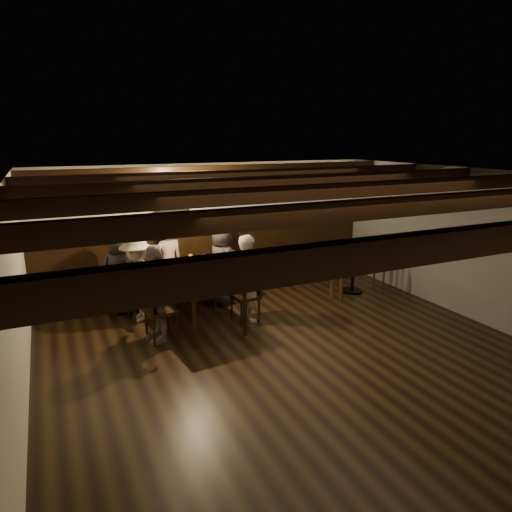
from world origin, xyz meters
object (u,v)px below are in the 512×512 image
person_left_near (137,279)px  person_bench_left (120,272)px  person_right_far (248,278)px  person_left_far (156,294)px  bar_stool_left (337,280)px  chair_left_far (160,321)px  high_top_table (354,260)px  dining_table (193,278)px  chair_left_near (141,302)px  bar_stool_right (379,273)px  chair_right_near (221,287)px  person_right_near (222,264)px  chair_right_far (246,304)px  person_bench_right (218,258)px  person_bench_centre (169,263)px

person_left_near → person_bench_left: bearing=-161.6°
person_right_far → person_left_near: bearing=59.0°
person_left_far → bar_stool_left: 3.38m
chair_left_far → high_top_table: size_ratio=0.97×
dining_table → chair_left_near: 0.94m
high_top_table → bar_stool_left: (-0.50, -0.21, -0.27)m
high_top_table → bar_stool_right: bearing=-17.3°
chair_left_near → chair_right_near: 1.44m
chair_left_near → person_right_near: bearing=90.0°
chair_left_near → high_top_table: (3.91, -0.32, 0.33)m
chair_right_far → chair_right_near: bearing=-0.1°
bar_stool_left → chair_right_far: bearing=-178.7°
dining_table → person_right_near: size_ratio=1.50×
person_left_far → bar_stool_right: 4.38m
person_bench_right → high_top_table: (2.35, -0.95, -0.08)m
chair_right_near → person_left_near: (-1.46, -0.16, 0.39)m
person_right_far → chair_right_far: bearing=90.0°
dining_table → person_right_far: bearing=-31.0°
chair_right_far → person_left_far: 1.54m
dining_table → bar_stool_right: size_ratio=2.21×
chair_right_near → bar_stool_right: bearing=-108.3°
dining_table → person_left_near: bearing=149.0°
person_left_near → person_left_far: size_ratio=0.96×
dining_table → person_bench_right: person_bench_right is taller
chair_left_far → person_bench_centre: bearing=154.4°
person_bench_left → chair_left_far: bearing=97.6°
person_bench_left → bar_stool_right: (4.64, -0.91, -0.35)m
chair_left_far → person_bench_right: person_bench_right is taller
chair_right_near → person_left_far: size_ratio=0.68×
person_bench_right → person_left_far: person_left_far is taller
chair_right_near → person_bench_right: bearing=-21.8°
chair_left_far → person_right_far: 1.53m
chair_left_near → person_bench_left: size_ratio=0.68×
chair_right_far → bar_stool_right: bearing=-91.1°
person_bench_centre → bar_stool_right: size_ratio=1.44×
chair_left_far → person_right_far: person_right_far is taller
dining_table → person_bench_centre: bearing=90.0°
chair_right_near → chair_right_far: bearing=179.9°
person_right_near → dining_table: bearing=121.0°
chair_left_near → dining_table: bearing=58.0°
person_bench_right → person_bench_centre: bearing=-9.5°
chair_left_near → bar_stool_left: bar_stool_left is taller
high_top_table → person_right_near: bearing=168.8°
dining_table → bar_stool_left: size_ratio=2.21×
person_bench_left → person_left_near: size_ratio=1.03×
bar_stool_left → bar_stool_right: 1.00m
person_left_near → chair_right_near: bearing=90.0°
person_bench_right → person_right_far: bearing=83.7°
person_left_far → bar_stool_left: bearing=90.1°
chair_left_far → person_left_near: 0.99m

